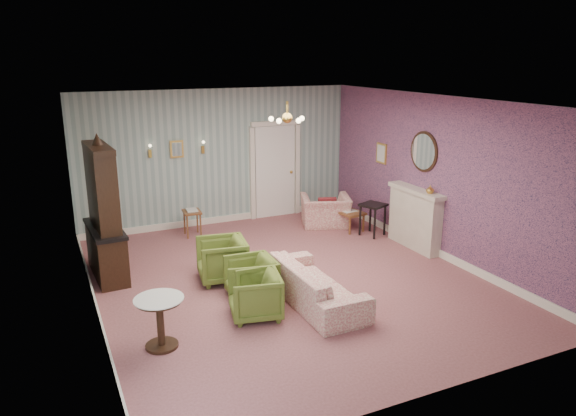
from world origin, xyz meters
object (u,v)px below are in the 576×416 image
olive_chair_a (255,293)px  fireplace (415,218)px  olive_chair_c (222,258)px  sofa_chintz (315,277)px  olive_chair_b (251,276)px  pedestal_table (160,323)px  coffee_table (346,219)px  dresser (103,209)px  side_table_black (372,220)px  wingback_chair (326,206)px

olive_chair_a → fireplace: fireplace is taller
olive_chair_c → sofa_chintz: (0.99, -1.37, 0.01)m
olive_chair_b → fireplace: size_ratio=0.50×
olive_chair_b → pedestal_table: (-1.56, -0.87, -0.01)m
fireplace → coffee_table: (-0.59, 1.52, -0.37)m
olive_chair_b → olive_chair_c: 0.85m
fireplace → olive_chair_a: bearing=-160.0°
olive_chair_a → olive_chair_b: 0.63m
olive_chair_b → coffee_table: size_ratio=0.86×
olive_chair_a → coffee_table: size_ratio=0.87×
olive_chair_b → coffee_table: bearing=129.7°
olive_chair_c → dresser: (-1.68, 0.97, 0.78)m
sofa_chintz → dresser: bearing=48.6°
olive_chair_a → dresser: 3.05m
side_table_black → pedestal_table: bearing=-152.0°
olive_chair_c → side_table_black: bearing=113.0°
coffee_table → olive_chair_c: bearing=-155.4°
sofa_chintz → dresser: dresser is taller
side_table_black → olive_chair_c: bearing=-165.8°
olive_chair_a → sofa_chintz: 0.98m
sofa_chintz → fireplace: fireplace is taller
olive_chair_a → coffee_table: 4.36m
olive_chair_a → wingback_chair: size_ratio=0.70×
olive_chair_c → fireplace: bearing=98.2°
olive_chair_c → pedestal_table: size_ratio=1.14×
olive_chair_a → wingback_chair: 4.41m
sofa_chintz → pedestal_table: 2.39m
wingback_chair → dresser: size_ratio=0.43×
wingback_chair → side_table_black: 1.13m
fireplace → coffee_table: 1.67m
coffee_table → side_table_black: 0.66m
wingback_chair → olive_chair_a: bearing=69.0°
olive_chair_b → coffee_table: (3.06, 2.32, -0.14)m
dresser → pedestal_table: (0.31, -2.67, -0.83)m
dresser → olive_chair_c: bearing=-32.9°
sofa_chintz → wingback_chair: (1.95, 3.23, 0.04)m
side_table_black → olive_chair_a: bearing=-146.4°
olive_chair_b → side_table_black: 3.73m
sofa_chintz → coffee_table: 3.65m
olive_chair_a → olive_chair_b: olive_chair_a is taller
olive_chair_b → sofa_chintz: bearing=58.6°
olive_chair_c → coffee_table: size_ratio=0.95×
coffee_table → pedestal_table: bearing=-145.3°
olive_chair_a → dresser: (-1.69, 2.40, 0.82)m
olive_chair_a → olive_chair_b: bearing=176.3°
dresser → pedestal_table: 2.82m
dresser → fireplace: 5.63m
olive_chair_a → sofa_chintz: (0.98, 0.06, 0.05)m
olive_chair_b → wingback_chair: size_ratio=0.69×
fireplace → olive_chair_b: bearing=-167.7°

